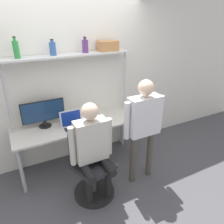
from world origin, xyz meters
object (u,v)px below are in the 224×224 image
at_px(cell_phone, 90,124).
at_px(bottle_purple, 85,46).
at_px(office_chair, 92,175).
at_px(storage_box, 108,46).
at_px(person_seated, 92,145).
at_px(bottle_green, 16,49).
at_px(person_standing, 144,120).
at_px(laptop, 72,123).
at_px(monitor, 43,113).
at_px(bottle_blue, 53,49).

height_order(cell_phone, bottle_purple, bottle_purple).
distance_m(office_chair, storage_box, 1.92).
bearing_deg(storage_box, cell_phone, -149.80).
distance_m(person_seated, bottle_green, 1.55).
distance_m(cell_phone, person_standing, 0.88).
bearing_deg(bottle_green, office_chair, -54.82).
height_order(bottle_green, storage_box, bottle_green).
xyz_separation_m(office_chair, storage_box, (0.68, 0.86, 1.57)).
bearing_deg(cell_phone, storage_box, 30.20).
xyz_separation_m(laptop, cell_phone, (0.26, -0.03, -0.06)).
height_order(cell_phone, person_seated, person_seated).
distance_m(person_seated, bottle_purple, 1.44).
bearing_deg(cell_phone, laptop, 173.33).
relative_size(office_chair, person_standing, 0.61).
bearing_deg(monitor, storage_box, 0.98).
bearing_deg(laptop, person_seated, -86.41).
height_order(cell_phone, person_standing, person_standing).
xyz_separation_m(bottle_purple, storage_box, (0.36, 0.00, -0.02)).
height_order(monitor, storage_box, storage_box).
relative_size(laptop, cell_phone, 2.22).
relative_size(monitor, storage_box, 2.17).
distance_m(person_seated, storage_box, 1.54).
height_order(person_seated, bottle_green, bottle_green).
relative_size(laptop, storage_box, 1.15).
bearing_deg(cell_phone, monitor, 158.60).
bearing_deg(person_standing, laptop, 140.05).
xyz_separation_m(bottle_blue, bottle_purple, (0.47, 0.00, 0.00)).
xyz_separation_m(monitor, bottle_purple, (0.71, 0.02, 0.90)).
distance_m(monitor, office_chair, 1.16).
relative_size(office_chair, bottle_purple, 4.25).
bearing_deg(office_chair, bottle_purple, 69.61).
relative_size(person_standing, bottle_blue, 7.24).
bearing_deg(person_standing, office_chair, 176.54).
height_order(laptop, person_standing, person_standing).
distance_m(monitor, laptop, 0.45).
height_order(laptop, bottle_blue, bottle_blue).
xyz_separation_m(person_seated, bottle_blue, (-0.16, 0.91, 1.07)).
distance_m(person_seated, person_standing, 0.79).
height_order(monitor, bottle_blue, bottle_blue).
distance_m(cell_phone, person_seated, 0.69).
xyz_separation_m(person_seated, person_standing, (0.77, -0.00, 0.18)).
bearing_deg(person_seated, office_chair, 104.71).
bearing_deg(bottle_purple, office_chair, -110.39).
distance_m(monitor, person_seated, 0.99).
xyz_separation_m(monitor, bottle_green, (-0.22, 0.02, 0.92)).
bearing_deg(person_seated, bottle_green, 124.30).
height_order(monitor, bottle_green, bottle_green).
distance_m(office_chair, person_seated, 0.52).
bearing_deg(person_seated, bottle_blue, 100.02).
distance_m(laptop, person_seated, 0.68).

